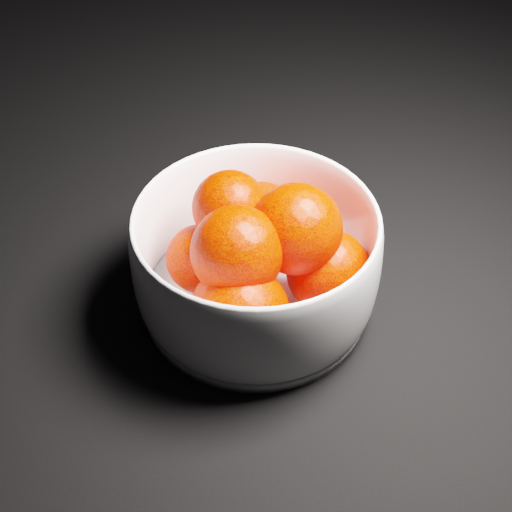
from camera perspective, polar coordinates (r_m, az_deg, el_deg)
name	(u,v)px	position (r m, az deg, el deg)	size (l,w,h in m)	color
bowl	(256,260)	(0.63, 0.00, -0.35)	(0.22, 0.22, 0.11)	white
orange_pile	(260,254)	(0.62, 0.34, 0.13)	(0.17, 0.18, 0.13)	#F01900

